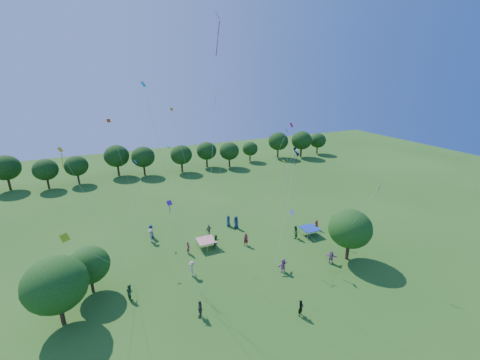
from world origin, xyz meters
name	(u,v)px	position (x,y,z in m)	size (l,w,h in m)	color
near_tree_west	(55,284)	(-17.32, 13.90, 4.12)	(5.31, 5.31, 6.52)	#422B19
near_tree_north	(89,265)	(-14.84, 17.54, 3.17)	(4.06, 4.06, 5.00)	#422B19
near_tree_east	(350,229)	(12.87, 11.42, 4.01)	(4.98, 4.98, 6.26)	#422B19
treeline	(152,156)	(-1.73, 55.43, 4.09)	(88.01, 8.77, 6.77)	#422B19
tent_red_stripe	(206,240)	(-1.52, 20.92, 1.04)	(2.20, 2.20, 1.10)	red
tent_blue	(310,228)	(12.35, 18.12, 1.04)	(2.20, 2.20, 1.10)	#1937A8
man_in_black	(301,308)	(2.37, 5.91, 0.82)	(0.61, 0.39, 1.64)	black
crowd_person_0	(236,222)	(4.12, 24.26, 0.91)	(0.90, 0.49, 1.82)	navy
crowd_person_1	(246,239)	(3.29, 19.30, 0.85)	(0.64, 0.41, 1.71)	maroon
crowd_person_2	(216,241)	(-0.35, 20.41, 0.89)	(0.87, 0.47, 1.77)	#275625
crowd_person_3	(151,235)	(-7.59, 25.34, 0.92)	(1.21, 0.54, 1.85)	beige
crowd_person_4	(200,309)	(-6.02, 9.59, 0.87)	(1.02, 0.46, 1.73)	#423B35
crowd_person_5	(331,257)	(10.57, 11.55, 0.78)	(1.46, 0.52, 1.56)	#AD649F
crowd_person_6	(151,231)	(-7.39, 26.49, 0.93)	(0.92, 0.50, 1.86)	navy
crowd_person_7	(188,248)	(-3.99, 20.46, 0.80)	(0.60, 0.38, 1.60)	maroon
crowd_person_8	(130,292)	(-11.50, 14.84, 0.81)	(0.80, 0.43, 1.62)	#265A2C
crowd_person_9	(192,269)	(-4.84, 15.92, 0.89)	(1.16, 0.52, 1.77)	#BDB297
crowd_person_10	(209,230)	(-0.16, 23.82, 0.79)	(0.93, 0.42, 1.58)	#3E3631
crowd_person_11	(283,265)	(4.53, 12.40, 0.83)	(1.54, 0.55, 1.65)	#AE659E
crowd_person_12	(228,221)	(3.35, 25.26, 0.84)	(0.83, 0.45, 1.68)	navy
crowd_person_13	(316,225)	(14.24, 19.09, 0.74)	(0.56, 0.36, 1.49)	maroon
crowd_person_14	(295,232)	(10.07, 18.24, 0.91)	(0.90, 0.49, 1.82)	#32632A
pirate_kite	(296,154)	(9.84, 18.70, 11.60)	(7.12, 7.04, 11.02)	black
red_high_kite	(218,68)	(-1.34, 15.90, 21.56)	(0.72, 0.91, 25.07)	red
small_kite_0	(120,155)	(-10.05, 27.67, 11.49)	(2.84, 3.26, 14.53)	#BC430B
small_kite_1	(182,148)	(-2.60, 26.30, 11.93)	(2.72, 2.70, 15.66)	orange
small_kite_2	(78,245)	(-15.01, 12.71, 7.97)	(5.07, 5.64, 8.18)	#9EC511
small_kite_3	(281,145)	(12.55, 26.67, 10.90)	(7.68, 2.96, 11.88)	#178242
small_kite_4	(137,173)	(-8.13, 29.09, 8.56)	(0.42, 4.45, 8.85)	#132EC5
small_kite_5	(172,214)	(-6.51, 16.42, 7.52)	(1.09, 2.67, 7.54)	#641A9F
small_kite_6	(296,218)	(6.52, 13.34, 5.83)	(3.84, 2.67, 5.43)	silver
small_kite_7	(161,153)	(-7.60, 13.76, 14.56)	(3.51, 0.84, 19.20)	#0CBAC1
small_kite_8	(286,172)	(3.52, 11.16, 12.20)	(2.34, 1.44, 15.45)	red
small_kite_9	(285,174)	(7.14, 16.94, 9.79)	(1.59, 1.12, 10.30)	yellow
small_kite_10	(82,189)	(-14.21, 15.22, 11.82)	(4.19, 2.94, 14.36)	yellow
small_kite_11	(176,184)	(-6.28, 14.83, 11.25)	(1.49, 1.28, 13.60)	#197D16
small_kite_12	(288,165)	(10.88, 21.90, 9.12)	(4.73, 1.72, 10.05)	blue
small_kite_13	(370,198)	(13.05, 9.39, 8.50)	(4.34, 2.23, 9.22)	purple
small_kite_14	(212,152)	(-4.02, 10.69, 14.98)	(1.92, 0.71, 18.98)	white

